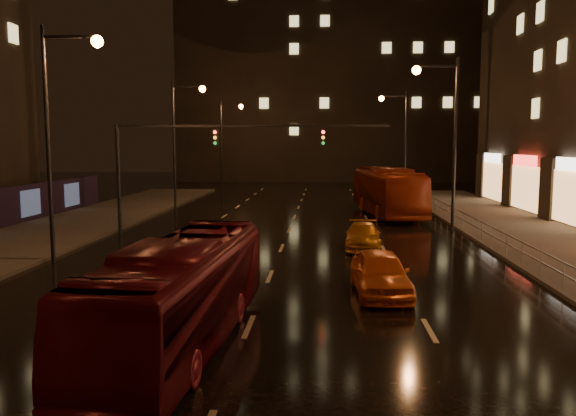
{
  "coord_description": "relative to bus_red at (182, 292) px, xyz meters",
  "views": [
    {
      "loc": [
        2.09,
        -11.14,
        5.09
      ],
      "look_at": [
        0.61,
        11.53,
        2.5
      ],
      "focal_mm": 35.0,
      "sensor_mm": 36.0,
      "label": 1
    }
  ],
  "objects": [
    {
      "name": "bus_red",
      "position": [
        0.0,
        0.0,
        0.0
      ],
      "size": [
        2.87,
        9.85,
        2.71
      ],
      "primitive_type": "imported",
      "rotation": [
        0.0,
        0.0,
        -0.06
      ],
      "color": "#570C15",
      "rests_on": "ground"
    },
    {
      "name": "bus_curb",
      "position": [
        8.11,
        27.0,
        0.35
      ],
      "size": [
        4.26,
        12.47,
        3.41
      ],
      "primitive_type": "imported",
      "rotation": [
        0.0,
        0.0,
        0.12
      ],
      "color": "maroon",
      "rests_on": "ground"
    },
    {
      "name": "traffic_signal",
      "position": [
        -3.56,
        17.42,
        3.38
      ],
      "size": [
        15.31,
        0.32,
        6.2
      ],
      "color": "black",
      "rests_on": "ground"
    },
    {
      "name": "sidewalk_right",
      "position": [
        15.0,
        12.42,
        -1.28
      ],
      "size": [
        7.0,
        70.0,
        0.15
      ],
      "primitive_type": "cube",
      "color": "#38332D",
      "rests_on": "ground"
    },
    {
      "name": "sidewalk_left",
      "position": [
        -12.0,
        12.42,
        -1.28
      ],
      "size": [
        7.0,
        70.0,
        0.15
      ],
      "primitive_type": "cube",
      "color": "#38332D",
      "rests_on": "ground"
    },
    {
      "name": "taxi_far",
      "position": [
        5.5,
        13.74,
        -0.76
      ],
      "size": [
        1.93,
        4.22,
        1.2
      ],
      "primitive_type": "imported",
      "rotation": [
        0.0,
        0.0,
        -0.06
      ],
      "color": "#C27012",
      "rests_on": "ground"
    },
    {
      "name": "ground",
      "position": [
        1.5,
        17.42,
        -1.36
      ],
      "size": [
        140.0,
        140.0,
        0.0
      ],
      "primitive_type": "plane",
      "color": "black",
      "rests_on": "ground"
    },
    {
      "name": "building_distant",
      "position": [
        5.5,
        69.42,
        16.64
      ],
      "size": [
        44.0,
        16.0,
        36.0
      ],
      "primitive_type": "cube",
      "color": "black",
      "rests_on": "ground"
    },
    {
      "name": "taxi_near",
      "position": [
        5.5,
        5.08,
        -0.61
      ],
      "size": [
        1.99,
        4.48,
        1.5
      ],
      "primitive_type": "imported",
      "rotation": [
        0.0,
        0.0,
        0.05
      ],
      "color": "#DB5D14",
      "rests_on": "ground"
    },
    {
      "name": "railing_right",
      "position": [
        11.7,
        15.42,
        -0.46
      ],
      "size": [
        0.05,
        56.0,
        1.0
      ],
      "color": "#99999E",
      "rests_on": "sidewalk_right"
    }
  ]
}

